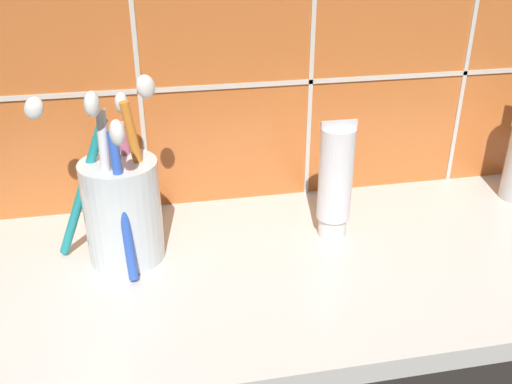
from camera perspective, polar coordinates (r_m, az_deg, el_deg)
name	(u,v)px	position (r cm, az deg, el deg)	size (l,w,h in cm)	color
sink_counter	(326,265)	(58.84, 7.03, -7.29)	(75.99, 30.12, 2.00)	silver
tile_wall_backsplash	(294,35)	(64.78, 3.81, 15.37)	(85.99, 1.72, 42.04)	#C6662D
toothbrush_cup	(122,206)	(56.58, -13.28, -1.33)	(12.35, 11.39, 18.47)	silver
toothpaste_tube	(335,181)	(59.19, 7.93, 1.10)	(3.69, 3.51, 12.93)	white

